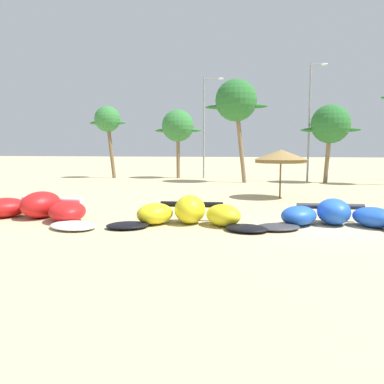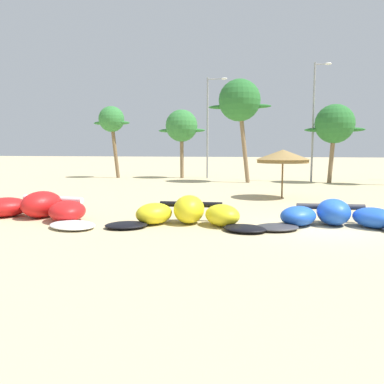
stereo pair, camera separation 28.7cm
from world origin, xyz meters
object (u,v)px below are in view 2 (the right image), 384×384
at_px(beach_umbrella_near_van, 283,156).
at_px(palm_center_left, 335,124).
at_px(kite_far_left, 36,209).
at_px(lamppost_west_center, 314,117).
at_px(kite_left_of_center, 335,216).
at_px(palm_left, 182,126).
at_px(palm_leftmost, 112,120).
at_px(kite_left, 188,214).
at_px(palm_left_of_gap, 240,101).
at_px(lamppost_west, 209,123).

height_order(beach_umbrella_near_van, palm_center_left, palm_center_left).
height_order(kite_far_left, lamppost_west_center, lamppost_west_center).
bearing_deg(kite_left_of_center, beach_umbrella_near_van, 102.10).
distance_m(beach_umbrella_near_van, palm_left, 17.34).
bearing_deg(palm_leftmost, palm_center_left, -5.06).
height_order(beach_umbrella_near_van, palm_leftmost, palm_leftmost).
height_order(kite_left_of_center, beach_umbrella_near_van, beach_umbrella_near_van).
bearing_deg(palm_leftmost, palm_left, 8.33).
height_order(kite_left, palm_leftmost, palm_leftmost).
bearing_deg(palm_leftmost, kite_left, -60.14).
bearing_deg(beach_umbrella_near_van, kite_far_left, -138.53).
xyz_separation_m(kite_left_of_center, palm_leftmost, (-18.21, 21.37, 5.37)).
xyz_separation_m(palm_leftmost, palm_left, (6.97, 1.02, -0.61)).
distance_m(kite_left, palm_leftmost, 26.14).
bearing_deg(kite_left, palm_leftmost, 119.86).
xyz_separation_m(kite_far_left, palm_left_of_gap, (6.74, 19.34, 6.54)).
bearing_deg(lamppost_west_center, kite_left, -107.38).
bearing_deg(lamppost_west, kite_left_of_center, -69.45).
bearing_deg(palm_left, palm_center_left, -11.62).
distance_m(beach_umbrella_near_van, palm_leftmost, 21.38).
distance_m(palm_left_of_gap, palm_center_left, 8.26).
bearing_deg(lamppost_west_center, palm_center_left, -30.97).
relative_size(palm_left, lamppost_west, 0.69).
distance_m(kite_far_left, kite_left_of_center, 11.96).
relative_size(kite_left, lamppost_west, 0.63).
relative_size(kite_left, palm_center_left, 0.92).
height_order(kite_far_left, palm_left_of_gap, palm_left_of_gap).
distance_m(palm_left, palm_center_left, 14.28).
bearing_deg(lamppost_west, palm_left, -173.20).
bearing_deg(kite_far_left, palm_leftmost, 105.76).
distance_m(kite_left, lamppost_west_center, 22.90).
height_order(beach_umbrella_near_van, palm_left, palm_left).
distance_m(kite_left, palm_center_left, 22.40).
height_order(kite_left, lamppost_west, lamppost_west).
bearing_deg(palm_left_of_gap, kite_left_of_center, -74.30).
bearing_deg(palm_center_left, lamppost_west_center, 149.03).
height_order(kite_far_left, beach_umbrella_near_van, beach_umbrella_near_van).
height_order(palm_leftmost, lamppost_west_center, lamppost_west_center).
height_order(kite_far_left, palm_left, palm_left).
relative_size(palm_left_of_gap, palm_center_left, 1.32).
distance_m(kite_left_of_center, palm_left, 25.50).
height_order(kite_left, beach_umbrella_near_van, beach_umbrella_near_van).
bearing_deg(palm_leftmost, kite_far_left, -74.24).
xyz_separation_m(palm_left, palm_left_of_gap, (6.04, -3.93, 1.83)).
relative_size(palm_leftmost, lamppost_west, 0.73).
height_order(kite_left_of_center, palm_leftmost, palm_leftmost).
xyz_separation_m(kite_left, palm_left_of_gap, (0.28, 19.28, 6.55)).
height_order(kite_left, kite_left_of_center, kite_left).
bearing_deg(lamppost_west, palm_left_of_gap, -51.97).
xyz_separation_m(palm_leftmost, lamppost_west, (9.69, 1.34, -0.27)).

